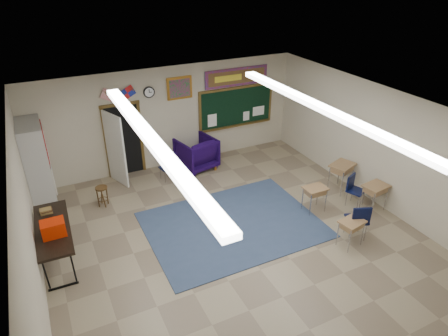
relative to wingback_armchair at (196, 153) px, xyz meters
name	(u,v)px	position (x,y,z in m)	size (l,w,h in m)	color
floor	(241,247)	(-0.57, -3.91, -0.48)	(9.00, 9.00, 0.00)	gray
back_wall	(169,118)	(-0.57, 0.59, 1.02)	(8.00, 0.04, 3.00)	#C1B59C
left_wall	(29,243)	(-4.57, -3.91, 1.02)	(0.04, 9.00, 3.00)	#C1B59C
right_wall	(387,151)	(3.43, -3.91, 1.02)	(0.04, 9.00, 3.00)	#C1B59C
ceiling	(245,119)	(-0.57, -3.91, 2.52)	(8.00, 9.00, 0.04)	white
area_rug	(233,225)	(-0.37, -3.11, -0.47)	(4.00, 3.00, 0.02)	#32415F
fluorescent_strips	(245,122)	(-0.57, -3.91, 2.46)	(3.86, 6.00, 0.10)	white
doorway	(121,143)	(-2.08, 0.44, 0.58)	(1.10, 0.89, 2.16)	black
chalkboard	(236,108)	(1.63, 0.55, 0.99)	(2.55, 0.14, 1.30)	brown
bulletin_board	(237,77)	(1.63, 0.55, 1.97)	(2.10, 0.05, 0.55)	red
framed_art_print	(180,88)	(-0.22, 0.55, 1.87)	(0.75, 0.05, 0.65)	#A96D20
wall_clock	(149,92)	(-1.12, 0.55, 1.87)	(0.32, 0.05, 0.32)	black
wall_flags	(118,92)	(-1.97, 0.53, 2.00)	(1.16, 0.06, 0.70)	red
storage_cabinet	(37,165)	(-4.29, -0.06, 0.62)	(0.59, 1.25, 2.20)	#B0AFAB
wingback_armchair	(196,153)	(0.00, 0.00, 0.00)	(1.02, 1.05, 0.95)	#140534
student_chair_reading	(166,168)	(-1.06, -0.32, -0.12)	(0.36, 0.36, 0.72)	black
student_chair_desk_a	(357,220)	(1.90, -4.73, -0.02)	(0.45, 0.45, 0.91)	black
student_chair_desk_b	(356,192)	(2.81, -3.73, -0.06)	(0.41, 0.41, 0.83)	black
student_desk_front_left	(314,198)	(1.73, -3.45, -0.10)	(0.56, 0.42, 0.67)	#946944
student_desk_front_right	(341,176)	(2.99, -2.96, -0.03)	(0.79, 0.69, 0.79)	#946944
student_desk_back_left	(351,232)	(1.59, -4.91, -0.12)	(0.59, 0.49, 0.64)	#946944
student_desk_back_right	(374,196)	(3.08, -4.09, -0.08)	(0.65, 0.52, 0.72)	#946944
folding_table	(56,242)	(-4.22, -2.59, -0.02)	(0.73, 2.02, 1.14)	black
wooden_stool	(102,196)	(-2.97, -0.89, -0.20)	(0.30, 0.30, 0.54)	#452D14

